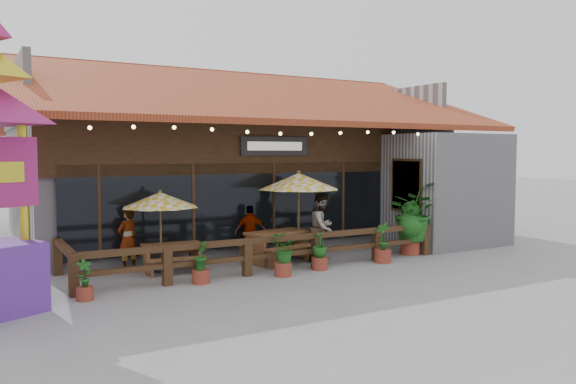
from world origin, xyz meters
TOP-DOWN VIEW (x-y plane):
  - ground at (0.00, 0.00)m, footprint 100.00×100.00m
  - restaurant_building at (0.26, 6.61)m, footprint 15.50×14.73m
  - patio_railing at (-2.25, -0.27)m, footprint 10.00×2.60m
  - umbrella_left at (-4.18, 1.01)m, footprint 2.16×2.16m
  - umbrella_right at (-0.26, 0.80)m, footprint 2.79×2.79m
  - picnic_table_left at (-3.92, 0.91)m, footprint 1.61×1.43m
  - picnic_table_right at (-1.01, 0.68)m, footprint 2.07×1.88m
  - tropical_plant at (2.97, -0.23)m, footprint 1.93×2.01m
  - diner_a at (-4.88, 1.52)m, footprint 0.70×0.61m
  - diner_b at (0.12, 0.15)m, footprint 1.16×1.09m
  - diner_c at (-1.42, 1.53)m, footprint 0.96×0.68m
  - planter_a at (-6.36, -0.92)m, footprint 0.35×0.35m
  - planter_b at (-3.77, -0.69)m, footprint 0.45×0.47m
  - planter_c at (-1.75, -0.97)m, footprint 0.80×0.77m
  - planter_d at (-0.57, -0.77)m, footprint 0.51×0.51m
  - planter_e at (1.44, -0.84)m, footprint 0.45×0.45m

SIDE VIEW (x-z plane):
  - ground at x=0.00m, z-range 0.00..0.00m
  - planter_a at x=-6.36m, z-range -0.07..0.78m
  - planter_b at x=-3.77m, z-range -0.05..0.93m
  - planter_e at x=1.44m, z-range -0.09..1.02m
  - picnic_table_left at x=-3.92m, z-range 0.12..0.83m
  - planter_d at x=-0.57m, z-range -0.02..0.98m
  - planter_c at x=-1.75m, z-range 0.06..1.09m
  - picnic_table_right at x=-1.01m, z-range 0.15..1.01m
  - patio_railing at x=-2.25m, z-range 0.15..1.07m
  - diner_c at x=-1.42m, z-range 0.00..1.52m
  - diner_a at x=-4.88m, z-range 0.00..1.63m
  - diner_b at x=0.12m, z-range 0.00..1.90m
  - tropical_plant at x=2.97m, z-range 0.15..2.29m
  - umbrella_left at x=-4.18m, z-range 0.78..2.86m
  - umbrella_right at x=-0.26m, z-range 0.94..3.45m
  - restaurant_building at x=0.26m, z-range -0.84..5.25m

